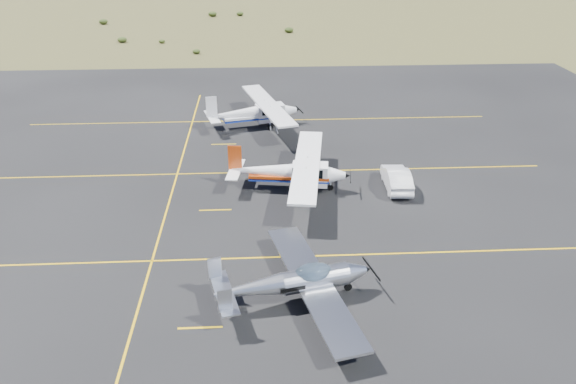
# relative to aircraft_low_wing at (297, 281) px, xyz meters

# --- Properties ---
(ground) EXTENTS (1600.00, 1600.00, 0.00)m
(ground) POSITION_rel_aircraft_low_wing_xyz_m (-1.44, 1.74, -1.08)
(ground) COLOR #383D1C
(ground) RESTS_ON ground
(apron) EXTENTS (72.00, 72.00, 0.02)m
(apron) POSITION_rel_aircraft_low_wing_xyz_m (-1.44, 8.74, -1.08)
(apron) COLOR black
(apron) RESTS_ON ground
(aircraft_low_wing) EXTENTS (7.60, 10.40, 2.25)m
(aircraft_low_wing) POSITION_rel_aircraft_low_wing_xyz_m (0.00, 0.00, 0.00)
(aircraft_low_wing) COLOR silver
(aircraft_low_wing) RESTS_ON apron
(aircraft_cessna) EXTENTS (7.08, 11.70, 2.95)m
(aircraft_cessna) POSITION_rel_aircraft_low_wing_xyz_m (0.31, 11.98, 0.23)
(aircraft_cessna) COLOR white
(aircraft_cessna) RESTS_ON apron
(aircraft_plain) EXTENTS (7.73, 11.77, 2.99)m
(aircraft_plain) POSITION_rel_aircraft_low_wing_xyz_m (-1.97, 24.19, 0.25)
(aircraft_plain) COLOR silver
(aircraft_plain) RESTS_ON apron
(sedan) EXTENTS (1.67, 4.36, 1.42)m
(sedan) POSITION_rel_aircraft_low_wing_xyz_m (7.45, 11.75, -0.36)
(sedan) COLOR white
(sedan) RESTS_ON apron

